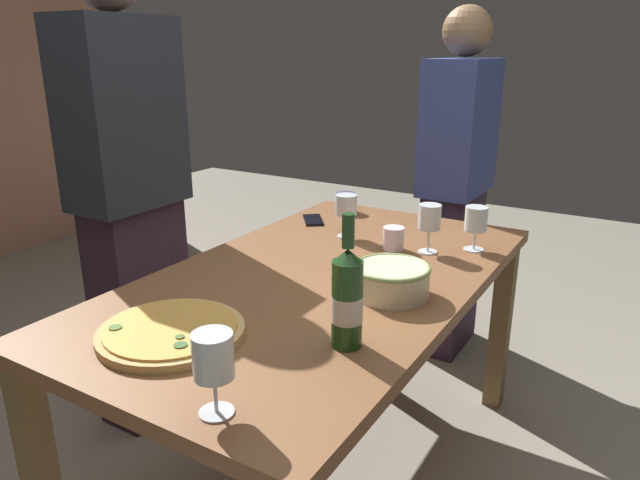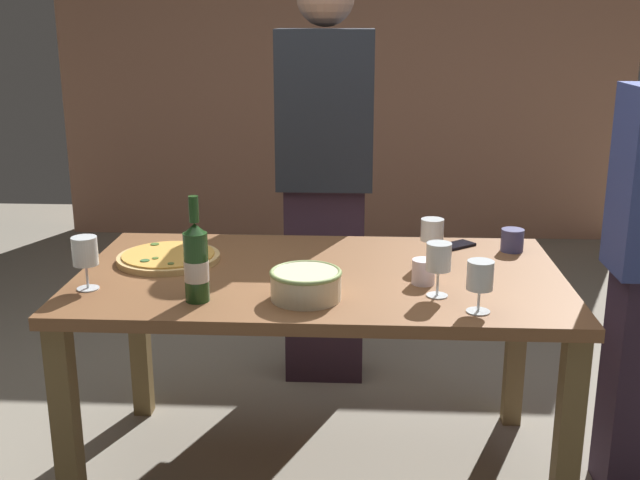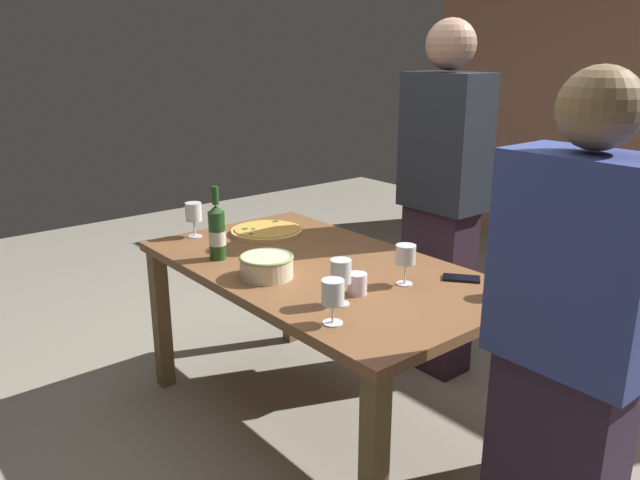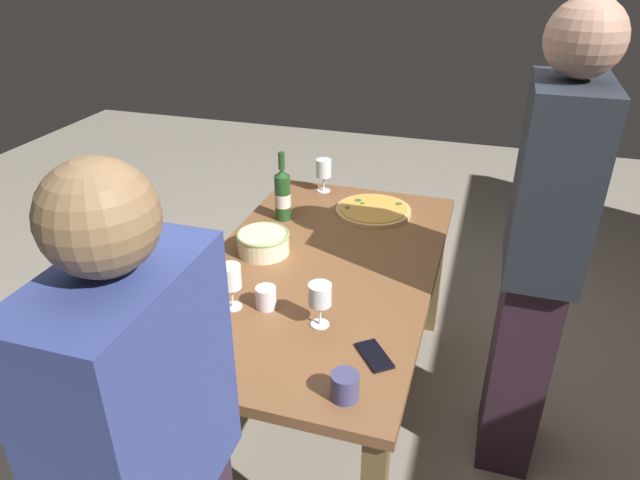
# 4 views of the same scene
# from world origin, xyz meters

# --- Properties ---
(ground_plane) EXTENTS (8.00, 8.00, 0.00)m
(ground_plane) POSITION_xyz_m (0.00, 0.00, 0.00)
(ground_plane) COLOR gray
(dining_table) EXTENTS (1.60, 0.90, 0.75)m
(dining_table) POSITION_xyz_m (0.00, 0.00, 0.66)
(dining_table) COLOR brown
(dining_table) RESTS_ON ground
(pizza) EXTENTS (0.35, 0.35, 0.03)m
(pizza) POSITION_xyz_m (-0.53, 0.10, 0.76)
(pizza) COLOR tan
(pizza) RESTS_ON dining_table
(serving_bowl) EXTENTS (0.22, 0.22, 0.09)m
(serving_bowl) POSITION_xyz_m (-0.03, -0.25, 0.80)
(serving_bowl) COLOR beige
(serving_bowl) RESTS_ON dining_table
(wine_bottle) EXTENTS (0.07, 0.07, 0.32)m
(wine_bottle) POSITION_xyz_m (-0.35, -0.29, 0.87)
(wine_bottle) COLOR #21481E
(wine_bottle) RESTS_ON dining_table
(wine_glass_near_pizza) EXTENTS (0.08, 0.08, 0.17)m
(wine_glass_near_pizza) POSITION_xyz_m (-0.71, -0.20, 0.86)
(wine_glass_near_pizza) COLOR white
(wine_glass_near_pizza) RESTS_ON dining_table
(wine_glass_by_bottle) EXTENTS (0.08, 0.08, 0.16)m
(wine_glass_by_bottle) POSITION_xyz_m (0.38, 0.12, 0.86)
(wine_glass_by_bottle) COLOR white
(wine_glass_by_bottle) RESTS_ON dining_table
(wine_glass_far_left) EXTENTS (0.08, 0.08, 0.15)m
(wine_glass_far_left) POSITION_xyz_m (0.47, -0.33, 0.86)
(wine_glass_far_left) COLOR white
(wine_glass_far_left) RESTS_ON dining_table
(wine_glass_far_right) EXTENTS (0.08, 0.08, 0.17)m
(wine_glass_far_right) POSITION_xyz_m (0.37, -0.21, 0.87)
(wine_glass_far_right) COLOR white
(wine_glass_far_right) RESTS_ON dining_table
(cup_amber) EXTENTS (0.08, 0.08, 0.08)m
(cup_amber) POSITION_xyz_m (0.68, 0.28, 0.79)
(cup_amber) COLOR #444473
(cup_amber) RESTS_ON dining_table
(cup_ceramic) EXTENTS (0.07, 0.07, 0.08)m
(cup_ceramic) POSITION_xyz_m (0.33, -0.09, 0.79)
(cup_ceramic) COLOR white
(cup_ceramic) RESTS_ON dining_table
(cell_phone) EXTENTS (0.16, 0.14, 0.01)m
(cell_phone) POSITION_xyz_m (0.48, 0.33, 0.76)
(cell_phone) COLOR black
(cell_phone) RESTS_ON dining_table
(person_host) EXTENTS (0.40, 0.24, 1.76)m
(person_host) POSITION_xyz_m (-0.02, 0.80, 0.90)
(person_host) COLOR #32202D
(person_host) RESTS_ON ground
(person_guest_left) EXTENTS (0.42, 0.24, 1.59)m
(person_guest_left) POSITION_xyz_m (1.14, -0.04, 0.80)
(person_guest_left) COLOR #312234
(person_guest_left) RESTS_ON ground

